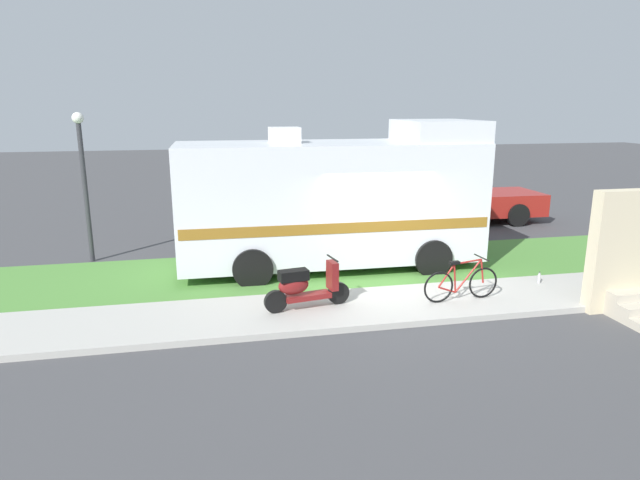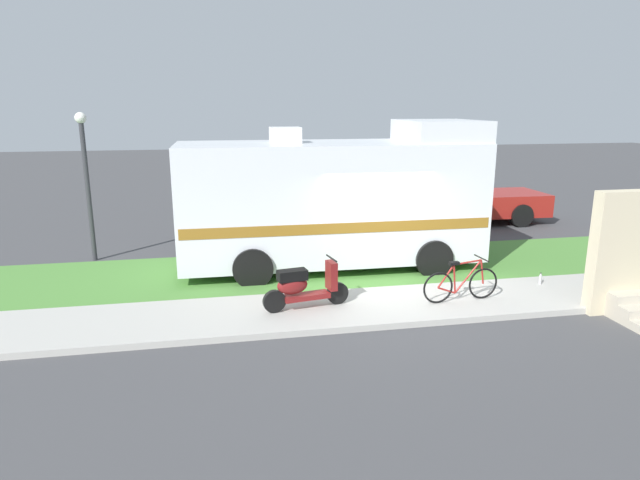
{
  "view_description": "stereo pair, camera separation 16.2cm",
  "coord_description": "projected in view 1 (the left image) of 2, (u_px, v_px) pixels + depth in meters",
  "views": [
    {
      "loc": [
        -3.74,
        -10.9,
        3.97
      ],
      "look_at": [
        -1.4,
        0.3,
        1.1
      ],
      "focal_mm": 30.56,
      "sensor_mm": 36.0,
      "label": 1
    },
    {
      "loc": [
        -3.58,
        -10.94,
        3.97
      ],
      "look_at": [
        -1.4,
        0.3,
        1.1
      ],
      "focal_mm": 30.56,
      "sensor_mm": 36.0,
      "label": 2
    }
  ],
  "objects": [
    {
      "name": "ground_plane",
      "position": [
        384.0,
        288.0,
        12.06
      ],
      "size": [
        80.0,
        80.0,
        0.0
      ],
      "primitive_type": "plane",
      "color": "#424244"
    },
    {
      "name": "sidewalk",
      "position": [
        403.0,
        305.0,
        10.9
      ],
      "size": [
        24.0,
        2.0,
        0.12
      ],
      "color": "#ADAAA3",
      "rests_on": "ground"
    },
    {
      "name": "grass_strip",
      "position": [
        365.0,
        267.0,
        13.47
      ],
      "size": [
        24.0,
        3.4,
        0.08
      ],
      "color": "#4C8438",
      "rests_on": "ground"
    },
    {
      "name": "motorhome_rv",
      "position": [
        334.0,
        200.0,
        13.16
      ],
      "size": [
        7.25,
        2.61,
        3.59
      ],
      "color": "silver",
      "rests_on": "ground"
    },
    {
      "name": "scooter",
      "position": [
        304.0,
        286.0,
        10.43
      ],
      "size": [
        1.73,
        0.59,
        0.97
      ],
      "color": "black",
      "rests_on": "ground"
    },
    {
      "name": "bicycle",
      "position": [
        461.0,
        283.0,
        10.9
      ],
      "size": [
        1.64,
        0.52,
        0.88
      ],
      "color": "black",
      "rests_on": "ground"
    },
    {
      "name": "pickup_truck_near",
      "position": [
        445.0,
        194.0,
        18.48
      ],
      "size": [
        5.42,
        2.25,
        1.89
      ],
      "color": "maroon",
      "rests_on": "ground"
    },
    {
      "name": "porch_steps",
      "position": [
        640.0,
        264.0,
        10.52
      ],
      "size": [
        2.0,
        1.26,
        2.4
      ],
      "color": "#BCB29E",
      "rests_on": "ground"
    },
    {
      "name": "bottle_green",
      "position": [
        539.0,
        278.0,
        12.01
      ],
      "size": [
        0.06,
        0.06,
        0.26
      ],
      "color": "#B2B2B7",
      "rests_on": "ground"
    },
    {
      "name": "street_lamp_post",
      "position": [
        83.0,
        172.0,
        13.58
      ],
      "size": [
        0.28,
        0.28,
        3.78
      ],
      "color": "#333338",
      "rests_on": "ground"
    }
  ]
}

